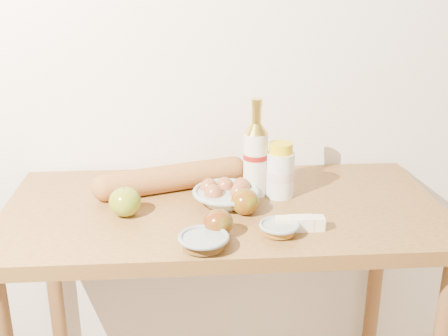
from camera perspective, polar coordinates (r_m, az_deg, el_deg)
The scene contains 12 objects.
back_wall at distance 1.76m, azimuth -0.86°, elevation 12.74°, with size 3.50×0.02×2.60m, color white.
table at distance 1.60m, azimuth -0.08°, elevation -7.82°, with size 1.20×0.60×0.90m.
bourbon_bottle at distance 1.58m, azimuth 3.23°, elevation 1.13°, with size 0.08×0.08×0.28m.
cream_bottle at distance 1.59m, azimuth 5.73°, elevation -0.37°, with size 0.09×0.09×0.16m.
egg_bowl at distance 1.55m, azimuth 0.17°, elevation -2.69°, with size 0.19×0.19×0.07m.
baguette at distance 1.64m, azimuth -5.32°, elevation -1.00°, with size 0.47×0.22×0.08m.
apple_yellowgreen at distance 1.49m, azimuth -10.02°, elevation -3.40°, with size 0.11×0.11×0.08m.
apple_redgreen_front at distance 1.37m, azimuth -0.58°, elevation -5.59°, with size 0.09×0.09×0.07m.
apple_redgreen_right at distance 1.48m, azimuth 2.15°, elevation -3.44°, with size 0.09×0.09×0.07m.
sugar_bowl at distance 1.32m, azimuth -2.08°, elevation -7.46°, with size 0.15×0.15×0.03m.
syrup_bowl at distance 1.39m, azimuth 5.63°, elevation -6.13°, with size 0.12×0.12×0.03m.
butter_stick at distance 1.42m, azimuth 7.74°, elevation -5.61°, with size 0.12×0.04×0.04m.
Camera 1 is at (-0.10, -0.23, 1.53)m, focal length 45.00 mm.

